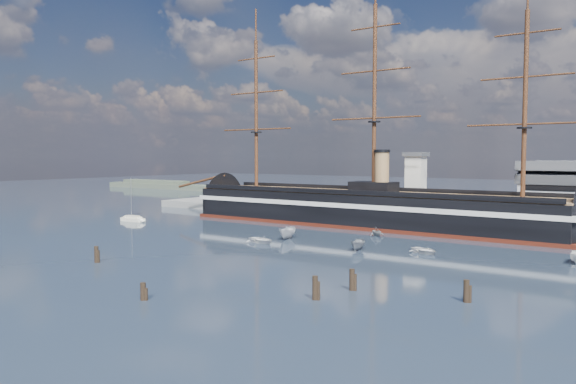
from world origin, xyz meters
The scene contains 16 objects.
ground centered at (0.00, 40.00, 0.00)m, with size 600.00×600.00×0.00m, color #223041.
quay centered at (10.00, 76.00, 0.00)m, with size 180.00×18.00×2.00m, color slate.
quay_tower centered at (3.00, 73.00, 9.75)m, with size 5.00×5.00×15.00m.
shoreline centered at (-139.23, 135.00, 1.45)m, with size 120.00×10.00×4.00m.
warship centered at (-5.38, 60.00, 4.04)m, with size 112.95×17.02×53.94m.
sailboat centered at (-54.29, 34.71, 0.69)m, with size 6.83×2.24×10.82m.
motorboat_a centered at (-6.51, 33.17, 0.00)m, with size 7.11×2.61×2.84m, color silver.
motorboat_b centered at (-7.61, 26.34, 0.00)m, with size 3.51×1.41×1.64m, color white.
motorboat_c centered at (10.94, 29.34, 0.00)m, with size 5.71×2.09×2.28m, color gray.
motorboat_d centered at (5.74, 46.81, 0.00)m, with size 5.65×2.45×2.07m, color gray.
motorboat_e centered at (21.32, 33.22, 0.00)m, with size 3.26×1.30×1.52m, color silver.
piling_near_left centered at (-16.14, -3.12, 0.00)m, with size 0.64×0.64×3.19m, color black.
piling_near_mid centered at (7.13, -13.76, 0.00)m, with size 0.64×0.64×2.67m, color black.
piling_near_right centered at (22.70, -2.52, 0.00)m, with size 0.64×0.64×3.40m, color black.
piling_far_right centered at (36.85, 6.22, 0.00)m, with size 0.64×0.64×3.21m, color black.
piling_extra centered at (23.93, 3.75, 0.00)m, with size 0.64×0.64×3.30m, color black.
Camera 1 is at (56.10, -54.67, 16.09)m, focal length 35.00 mm.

